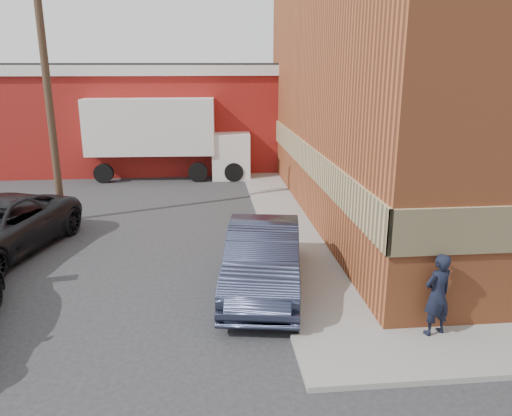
{
  "coord_description": "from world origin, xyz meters",
  "views": [
    {
      "loc": [
        -2.15,
        -9.16,
        5.57
      ],
      "look_at": [
        -0.88,
        3.46,
        1.89
      ],
      "focal_mm": 35.0,
      "sensor_mm": 36.0,
      "label": 1
    }
  ],
  "objects_px": {
    "utility_pole": "(48,89)",
    "box_truck": "(168,132)",
    "sedan": "(263,258)",
    "man": "(437,295)",
    "brick_building": "(491,88)",
    "warehouse": "(137,114)"
  },
  "relations": [
    {
      "from": "brick_building",
      "to": "sedan",
      "type": "relative_size",
      "value": 3.56
    },
    {
      "from": "man",
      "to": "warehouse",
      "type": "bearing_deg",
      "value": -85.33
    },
    {
      "from": "warehouse",
      "to": "sedan",
      "type": "relative_size",
      "value": 3.18
    },
    {
      "from": "sedan",
      "to": "box_truck",
      "type": "height_order",
      "value": "box_truck"
    },
    {
      "from": "utility_pole",
      "to": "sedan",
      "type": "relative_size",
      "value": 1.75
    },
    {
      "from": "box_truck",
      "to": "utility_pole",
      "type": "bearing_deg",
      "value": -113.9
    },
    {
      "from": "man",
      "to": "sedan",
      "type": "relative_size",
      "value": 0.35
    },
    {
      "from": "brick_building",
      "to": "box_truck",
      "type": "distance_m",
      "value": 14.53
    },
    {
      "from": "brick_building",
      "to": "utility_pole",
      "type": "xyz_separation_m",
      "value": [
        -16.0,
        0.0,
        0.06
      ]
    },
    {
      "from": "brick_building",
      "to": "man",
      "type": "bearing_deg",
      "value": -123.0
    },
    {
      "from": "warehouse",
      "to": "sedan",
      "type": "height_order",
      "value": "warehouse"
    },
    {
      "from": "utility_pole",
      "to": "box_truck",
      "type": "height_order",
      "value": "utility_pole"
    },
    {
      "from": "utility_pole",
      "to": "box_truck",
      "type": "bearing_deg",
      "value": 63.48
    },
    {
      "from": "warehouse",
      "to": "utility_pole",
      "type": "height_order",
      "value": "utility_pole"
    },
    {
      "from": "brick_building",
      "to": "warehouse",
      "type": "height_order",
      "value": "brick_building"
    },
    {
      "from": "warehouse",
      "to": "man",
      "type": "bearing_deg",
      "value": -67.25
    },
    {
      "from": "sedan",
      "to": "box_truck",
      "type": "bearing_deg",
      "value": 112.37
    },
    {
      "from": "warehouse",
      "to": "sedan",
      "type": "xyz_separation_m",
      "value": [
        5.2,
        -17.49,
        -1.97
      ]
    },
    {
      "from": "warehouse",
      "to": "brick_building",
      "type": "bearing_deg",
      "value": -37.2
    },
    {
      "from": "man",
      "to": "brick_building",
      "type": "bearing_deg",
      "value": -141.08
    },
    {
      "from": "sedan",
      "to": "man",
      "type": "bearing_deg",
      "value": -31.09
    },
    {
      "from": "brick_building",
      "to": "warehouse",
      "type": "bearing_deg",
      "value": 142.8
    }
  ]
}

